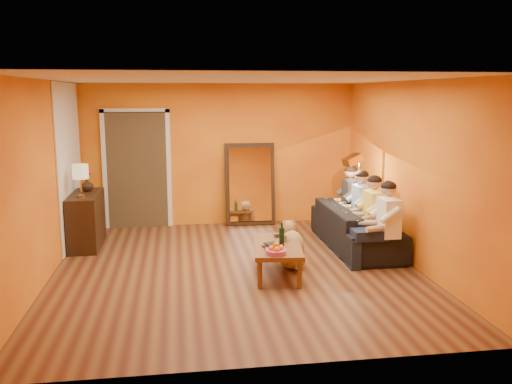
{
  "coord_description": "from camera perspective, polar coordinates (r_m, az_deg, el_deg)",
  "views": [
    {
      "loc": [
        -0.78,
        -7.19,
        2.42
      ],
      "look_at": [
        0.35,
        0.5,
        1.0
      ],
      "focal_mm": 38.0,
      "sensor_mm": 36.0,
      "label": 1
    }
  ],
  "objects": [
    {
      "name": "dog",
      "position": [
        7.66,
        3.8,
        -5.47
      ],
      "size": [
        0.57,
        0.67,
        0.67
      ],
      "primitive_type": null,
      "rotation": [
        0.0,
        0.0,
        -0.42
      ],
      "color": "#AB804D",
      "rests_on": "floor"
    },
    {
      "name": "mirror_glass",
      "position": [
        10.01,
        -0.61,
        0.8
      ],
      "size": [
        0.78,
        0.21,
        1.35
      ],
      "primitive_type": "cube",
      "rotation": [
        -0.14,
        0.0,
        0.0
      ],
      "color": "white",
      "rests_on": "mirror_frame"
    },
    {
      "name": "door_jamb_left",
      "position": [
        10.08,
        -15.64,
        2.15
      ],
      "size": [
        0.08,
        0.06,
        2.2
      ],
      "primitive_type": "cube",
      "color": "white",
      "rests_on": "wall_back"
    },
    {
      "name": "book_lower",
      "position": [
        7.1,
        1.12,
        -5.93
      ],
      "size": [
        0.26,
        0.28,
        0.02
      ],
      "primitive_type": "imported",
      "rotation": [
        0.0,
        0.0,
        0.48
      ],
      "color": "black",
      "rests_on": "coffee_table"
    },
    {
      "name": "flowers",
      "position": [
        9.2,
        -17.42,
        2.03
      ],
      "size": [
        0.17,
        0.17,
        0.39
      ],
      "primitive_type": null,
      "color": "#B51430",
      "rests_on": "vase"
    },
    {
      "name": "door_jamb_right",
      "position": [
        10.0,
        -9.15,
        2.34
      ],
      "size": [
        0.08,
        0.06,
        2.2
      ],
      "primitive_type": "cube",
      "color": "white",
      "rests_on": "wall_back"
    },
    {
      "name": "wine_bottle",
      "position": [
        7.24,
        2.73,
        -4.43
      ],
      "size": [
        0.07,
        0.07,
        0.31
      ],
      "primitive_type": "cylinder",
      "color": "black",
      "rests_on": "coffee_table"
    },
    {
      "name": "book_mid",
      "position": [
        7.1,
        1.18,
        -5.75
      ],
      "size": [
        0.28,
        0.3,
        0.02
      ],
      "primitive_type": "imported",
      "rotation": [
        0.0,
        0.0,
        -0.49
      ],
      "color": "#B51430",
      "rests_on": "book_lower"
    },
    {
      "name": "white_accent",
      "position": [
        9.17,
        -19.03,
        2.77
      ],
      "size": [
        0.02,
        1.9,
        2.58
      ],
      "primitive_type": "cube",
      "color": "white",
      "rests_on": "wall_left"
    },
    {
      "name": "book_upper",
      "position": [
        7.08,
        1.13,
        -5.64
      ],
      "size": [
        0.22,
        0.26,
        0.02
      ],
      "primitive_type": "imported",
      "rotation": [
        0.0,
        0.0,
        0.26
      ],
      "color": "black",
      "rests_on": "book_mid"
    },
    {
      "name": "vase",
      "position": [
        9.23,
        -17.35,
        0.74
      ],
      "size": [
        0.2,
        0.2,
        0.21
      ],
      "primitive_type": "imported",
      "color": "black",
      "rests_on": "sideboard"
    },
    {
      "name": "mirror_frame",
      "position": [
        10.05,
        -0.64,
        0.84
      ],
      "size": [
        0.92,
        0.27,
        1.51
      ],
      "primitive_type": "cube",
      "rotation": [
        -0.14,
        0.0,
        0.0
      ],
      "color": "black",
      "rests_on": "floor"
    },
    {
      "name": "table_lamp",
      "position": [
        8.67,
        -17.95,
        1.12
      ],
      "size": [
        0.24,
        0.24,
        0.51
      ],
      "primitive_type": null,
      "color": "beige",
      "rests_on": "sideboard"
    },
    {
      "name": "tumbler",
      "position": [
        7.44,
        3.0,
        -4.91
      ],
      "size": [
        0.11,
        0.11,
        0.09
      ],
      "primitive_type": "imported",
      "rotation": [
        0.0,
        0.0,
        -0.16
      ],
      "color": "#B27F3F",
      "rests_on": "coffee_table"
    },
    {
      "name": "person_mid_right",
      "position": [
        8.83,
        11.09,
        -1.68
      ],
      "size": [
        0.7,
        0.44,
        1.22
      ],
      "primitive_type": null,
      "color": "#96BBE9",
      "rests_on": "sofa"
    },
    {
      "name": "person_mid_left",
      "position": [
        8.32,
        12.34,
        -2.46
      ],
      "size": [
        0.7,
        0.44,
        1.22
      ],
      "primitive_type": null,
      "color": "#FDDB54",
      "rests_on": "sofa"
    },
    {
      "name": "room_shell",
      "position": [
        7.69,
        -2.44,
        1.96
      ],
      "size": [
        5.0,
        5.5,
        2.6
      ],
      "color": "brown",
      "rests_on": "ground"
    },
    {
      "name": "coffee_table",
      "position": [
        7.38,
        2.24,
        -7.09
      ],
      "size": [
        0.77,
        1.29,
        0.42
      ],
      "primitive_type": null,
      "rotation": [
        0.0,
        0.0,
        -0.13
      ],
      "color": "brown",
      "rests_on": "floor"
    },
    {
      "name": "person_far_left",
      "position": [
        7.82,
        13.75,
        -3.33
      ],
      "size": [
        0.7,
        0.44,
        1.22
      ],
      "primitive_type": null,
      "color": "white",
      "rests_on": "sofa"
    },
    {
      "name": "door_header",
      "position": [
        9.93,
        -12.65,
        8.37
      ],
      "size": [
        1.22,
        0.06,
        0.08
      ],
      "primitive_type": "cube",
      "color": "white",
      "rests_on": "wall_back"
    },
    {
      "name": "sideboard",
      "position": [
        9.09,
        -17.41,
        -2.82
      ],
      "size": [
        0.44,
        1.18,
        0.85
      ],
      "primitive_type": "cube",
      "color": "black",
      "rests_on": "floor"
    },
    {
      "name": "sofa",
      "position": [
        8.75,
        10.44,
        -3.64
      ],
      "size": [
        2.26,
        0.89,
        0.66
      ],
      "primitive_type": "imported",
      "rotation": [
        0.0,
        0.0,
        1.57
      ],
      "color": "black",
      "rests_on": "floor"
    },
    {
      "name": "floor_lamp",
      "position": [
        8.89,
        10.72,
        -0.86
      ],
      "size": [
        0.36,
        0.33,
        1.44
      ],
      "primitive_type": null,
      "rotation": [
        0.0,
        0.0,
        0.35
      ],
      "color": "#BD8937",
      "rests_on": "floor"
    },
    {
      "name": "fruit_bowl",
      "position": [
        6.85,
        2.13,
        -5.93
      ],
      "size": [
        0.26,
        0.26,
        0.16
      ],
      "primitive_type": null,
      "color": "#C74696",
      "rests_on": "coffee_table"
    },
    {
      "name": "doorway_recess",
      "position": [
        10.14,
        -12.36,
        2.34
      ],
      "size": [
        1.06,
        0.3,
        2.1
      ],
      "primitive_type": "cube",
      "color": "#3F2D19",
      "rests_on": "floor"
    },
    {
      "name": "laptop",
      "position": [
        7.68,
        3.1,
        -4.67
      ],
      "size": [
        0.33,
        0.24,
        0.02
      ],
      "primitive_type": "imported",
      "rotation": [
        0.0,
        0.0,
        0.14
      ],
      "color": "black",
      "rests_on": "coffee_table"
    },
    {
      "name": "person_far_right",
      "position": [
        9.34,
        9.98,
        -0.99
      ],
      "size": [
        0.7,
        0.44,
        1.22
      ],
      "primitive_type": null,
      "color": "#323337",
      "rests_on": "sofa"
    }
  ]
}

